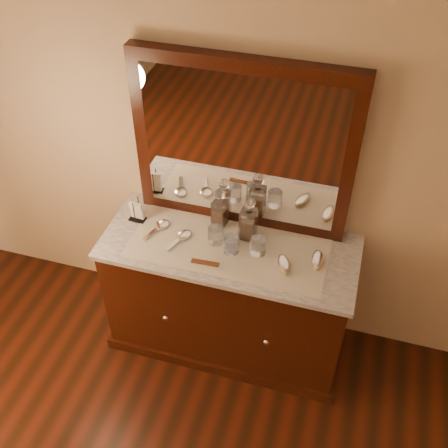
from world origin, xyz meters
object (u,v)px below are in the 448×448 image
Objects in this scene: mirror_frame at (242,147)px; pin_dish at (231,245)px; decanter_left at (220,211)px; decanter_right at (248,222)px; hand_mirror_outer at (160,226)px; brush_near at (284,265)px; napkin_rack at (137,212)px; brush_far at (317,260)px; comb at (205,263)px; hand_mirror_inner at (182,237)px; dresser_cabinet at (229,297)px.

pin_dish is at bearing -86.74° from mirror_frame.
decanter_left is 0.19m from decanter_right.
mirror_frame is 5.70× the size of hand_mirror_outer.
mirror_frame reaches higher than pin_dish.
decanter_right reaches higher than brush_near.
pin_dish is 0.22m from decanter_left.
napkin_rack reaches higher than pin_dish.
decanter_right is at bearing 55.87° from pin_dish.
brush_far reaches higher than hand_mirror_outer.
brush_far is (0.17, 0.08, 0.00)m from brush_near.
hand_mirror_outer is (0.15, -0.03, -0.05)m from napkin_rack.
pin_dish is 0.20m from comb.
mirror_frame is 7.79× the size of brush_near.
hand_mirror_inner is at bearing -176.92° from pin_dish.
decanter_left is (-0.10, -0.09, -0.40)m from mirror_frame.
mirror_frame reaches higher than dresser_cabinet.
decanter_left is at bearing -139.74° from mirror_frame.
hand_mirror_outer is (-0.43, -0.22, -0.49)m from mirror_frame.
brush_far is (0.48, 0.00, 0.01)m from pin_dish.
decanter_left is 1.23× the size of hand_mirror_inner.
pin_dish reaches higher than dresser_cabinet.
decanter_right is at bearing -60.70° from mirror_frame.
hand_mirror_outer is at bearing 176.11° from dresser_cabinet.
mirror_frame reaches higher than decanter_right.
mirror_frame reaches higher than brush_far.
napkin_rack is at bearing -162.47° from mirror_frame.
brush_near is 0.19m from brush_far.
pin_dish is 0.44m from hand_mirror_outer.
hand_mirror_outer is (-0.92, 0.03, -0.01)m from brush_far.
brush_near is 0.60m from hand_mirror_inner.
decanter_left is (-0.10, 0.16, 0.54)m from dresser_cabinet.
hand_mirror_inner reaches higher than comb.
brush_far is (0.49, -0.24, -0.48)m from mirror_frame.
brush_far is 0.92m from hand_mirror_outer.
dresser_cabinet is 9.16× the size of comb.
napkin_rack is (-0.58, -0.18, -0.44)m from mirror_frame.
hand_mirror_inner is at bearing -14.40° from napkin_rack.
brush_near is 0.76m from hand_mirror_outer.
mirror_frame reaches higher than comb.
dresser_cabinet is 0.77m from napkin_rack.
napkin_rack is 0.49m from decanter_left.
decanter_right is (0.08, 0.10, 0.56)m from dresser_cabinet.
decanter_right is (0.18, -0.06, 0.01)m from decanter_left.
napkin_rack is 0.70× the size of hand_mirror_outer.
decanter_right is at bearing 143.83° from brush_near.
mirror_frame is 0.62m from hand_mirror_inner.
comb is at bearing -163.38° from brush_far.
pin_dish is at bearing -1.86° from dresser_cabinet.
brush_far is (1.07, -0.06, -0.04)m from napkin_rack.
pin_dish is at bearing -3.83° from hand_mirror_outer.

